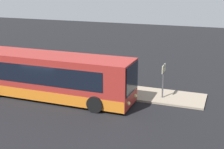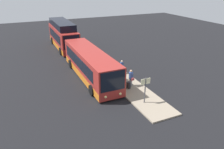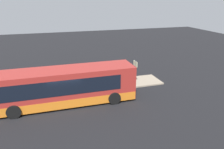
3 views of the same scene
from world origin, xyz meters
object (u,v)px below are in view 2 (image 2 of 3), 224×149
Objects in this scene: trash_bin at (105,66)px; passenger_waiting at (131,77)px; bus_lead at (90,64)px; sign_post at (145,86)px; bus_second at (63,36)px; passenger_with_bags at (122,67)px; suitcase at (128,85)px; passenger_boarding at (116,72)px.

passenger_waiting is at bearing 6.26° from trash_bin.
sign_post is at bearing 17.50° from bus_lead.
passenger_with_bags is (13.57, 3.39, -0.87)m from bus_second.
sign_post is at bearing 0.48° from trash_bin.
passenger_with_bags is at bearing 14.01° from bus_second.
suitcase is at bearing 28.39° from bus_lead.
passenger_waiting is at bearing 129.51° from suitcase.
passenger_waiting is at bearing 35.29° from bus_lead.
passenger_with_bags is (-3.15, 0.55, -0.06)m from passenger_waiting.
passenger_with_bags is at bearing 163.93° from suitcase.
suitcase is at bearing 29.68° from passenger_waiting.
passenger_waiting is 1.08× the size of passenger_with_bags.
sign_post is (7.35, 2.32, 0.18)m from bus_lead.
passenger_boarding is 1.78m from passenger_with_bags.
passenger_waiting is 0.73× the size of sign_post.
suitcase is (4.39, 2.37, -1.04)m from bus_lead.
sign_post is at bearing 6.59° from bus_second.
bus_lead is at bearing -0.00° from bus_second.
passenger_with_bags is at bearing -109.74° from passenger_boarding.
bus_lead is at bearing -162.50° from sign_post.
passenger_waiting is 3.20m from passenger_with_bags.
bus_second is at bearing 180.00° from bus_lead.
bus_second is 11.65m from trash_bin.
passenger_with_bags is at bearing 75.80° from bus_lead.
sign_post is at bearing 116.98° from passenger_boarding.
bus_second is at bearing 70.56° from passenger_with_bags.
bus_second is 6.11× the size of passenger_waiting.
bus_second is 12.08× the size of suitcase.
passenger_waiting is 0.84m from suitcase.
suitcase is at bearing -139.53° from passenger_with_bags.
passenger_boarding is 0.73× the size of sign_post.
trash_bin is (-2.22, -1.14, -0.51)m from passenger_with_bags.
suitcase is at bearing 120.94° from passenger_boarding.
bus_lead is at bearing -58.67° from trash_bin.
passenger_boarding is at bearing -168.15° from passenger_with_bags.
suitcase is at bearing 178.99° from sign_post.
suitcase is 5.75m from trash_bin.
bus_second is 17.32m from suitcase.
suitcase is 0.37× the size of sign_post.
bus_second is at bearing -56.86° from passenger_boarding.
bus_lead is at bearing 132.35° from passenger_with_bags.
trash_bin is (-8.72, -0.07, -1.20)m from sign_post.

